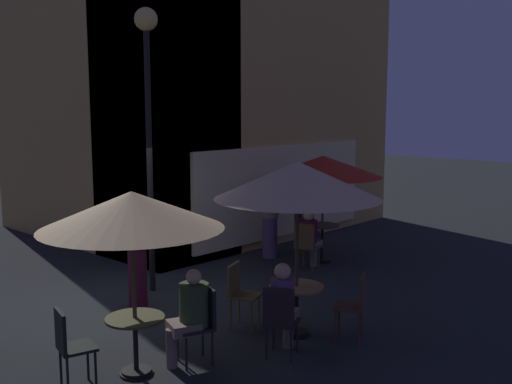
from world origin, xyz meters
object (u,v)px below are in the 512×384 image
(cafe_chair_5, at_px, (305,228))
(patron_standing_4, at_px, (270,217))
(cafe_table_2, at_px, (322,235))
(patio_umbrella_0, at_px, (298,181))
(patio_umbrella_1, at_px, (132,211))
(patron_seated_1, at_px, (190,310))
(patron_standing_5, at_px, (137,253))
(cafe_table_1, at_px, (135,334))
(patron_seated_0, at_px, (283,303))
(cafe_chair_4, at_px, (202,318))
(patron_seated_2, at_px, (308,223))
(cafe_chair_2, at_px, (356,301))
(patron_seated_3, at_px, (309,236))
(cafe_chair_1, at_px, (280,316))
(cafe_table_0, at_px, (296,298))
(cafe_chair_0, at_px, (239,289))
(street_lamp_near_corner, at_px, (148,83))
(cafe_chair_6, at_px, (306,242))
(patio_umbrella_2, at_px, (323,167))
(cafe_chair_3, at_px, (69,342))

(cafe_chair_5, xyz_separation_m, patron_standing_4, (-0.80, 0.30, 0.31))
(cafe_table_2, xyz_separation_m, patio_umbrella_0, (-3.48, -2.16, 1.63))
(patio_umbrella_1, xyz_separation_m, cafe_chair_5, (6.10, 2.28, -1.44))
(patron_seated_1, xyz_separation_m, patron_standing_5, (0.84, 2.26, 0.19))
(cafe_table_1, bearing_deg, patron_seated_0, -28.66)
(cafe_table_1, distance_m, cafe_chair_4, 0.84)
(patron_seated_0, relative_size, patron_seated_2, 0.99)
(cafe_table_2, bearing_deg, patron_standing_5, 174.02)
(cafe_chair_2, relative_size, patron_seated_3, 0.78)
(cafe_chair_1, relative_size, patron_seated_0, 0.78)
(cafe_table_0, bearing_deg, patron_seated_2, 36.18)
(cafe_table_1, xyz_separation_m, patron_seated_2, (6.03, 2.14, 0.19))
(patron_standing_5, bearing_deg, cafe_chair_0, 113.10)
(cafe_chair_4, relative_size, patron_seated_3, 0.81)
(street_lamp_near_corner, height_order, patio_umbrella_0, street_lamp_near_corner)
(cafe_table_1, height_order, cafe_chair_0, cafe_chair_0)
(cafe_chair_5, bearing_deg, patio_umbrella_1, -45.12)
(patron_seated_1, bearing_deg, cafe_table_0, -170.83)
(cafe_table_2, xyz_separation_m, patron_seated_2, (0.26, 0.58, 0.15))
(cafe_chair_6, relative_size, patron_seated_1, 0.79)
(street_lamp_near_corner, bearing_deg, patron_seated_2, -5.91)
(cafe_table_0, height_order, patron_standing_5, patron_standing_5)
(cafe_chair_4, bearing_deg, cafe_table_0, -169.95)
(patio_umbrella_2, distance_m, patron_seated_0, 4.97)
(patio_umbrella_1, height_order, patron_seated_3, patio_umbrella_1)
(patio_umbrella_1, relative_size, patron_standing_4, 1.28)
(cafe_table_0, bearing_deg, patio_umbrella_2, 31.80)
(cafe_chair_0, bearing_deg, street_lamp_near_corner, 152.11)
(cafe_chair_3, bearing_deg, cafe_chair_2, -8.88)
(cafe_table_2, relative_size, patron_standing_5, 0.44)
(street_lamp_near_corner, xyz_separation_m, cafe_chair_2, (0.49, -3.87, -3.02))
(patron_seated_2, bearing_deg, cafe_table_1, -46.08)
(cafe_chair_1, height_order, patron_standing_4, patron_standing_4)
(cafe_chair_4, relative_size, patron_standing_4, 0.56)
(cafe_table_1, relative_size, cafe_chair_1, 0.75)
(patio_umbrella_2, relative_size, cafe_chair_1, 2.52)
(patio_umbrella_0, bearing_deg, cafe_table_1, 165.30)
(cafe_table_0, xyz_separation_m, patron_standing_5, (-0.81, 2.61, 0.36))
(patron_seated_3, bearing_deg, cafe_table_1, -178.92)
(patio_umbrella_0, xyz_separation_m, patron_standing_5, (-0.81, 2.61, -1.30))
(cafe_chair_2, xyz_separation_m, patron_seated_2, (3.37, 3.47, 0.14))
(street_lamp_near_corner, bearing_deg, patron_seated_0, -98.54)
(patron_seated_2, bearing_deg, cafe_chair_5, 180.00)
(patio_umbrella_0, xyz_separation_m, patron_seated_3, (2.84, 2.00, -1.51))
(cafe_table_0, distance_m, patio_umbrella_1, 2.78)
(cafe_chair_4, bearing_deg, patron_seated_3, -137.42)
(patron_standing_5, bearing_deg, cafe_table_2, -177.51)
(cafe_table_1, bearing_deg, cafe_chair_3, 164.58)
(cafe_table_0, distance_m, cafe_chair_5, 4.77)
(patron_seated_2, height_order, patron_seated_3, patron_seated_2)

